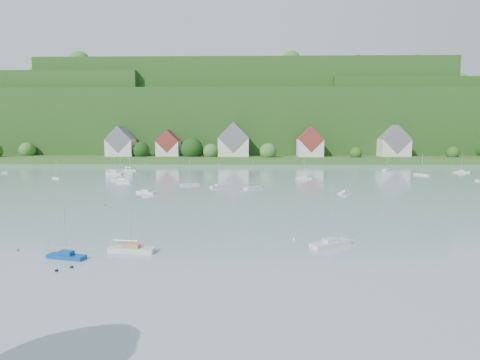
% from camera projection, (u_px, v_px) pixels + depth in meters
% --- Properties ---
extents(far_shore_strip, '(600.00, 60.00, 3.00)m').
position_uv_depth(far_shore_strip, '(226.00, 158.00, 222.32)').
color(far_shore_strip, '#2E5821').
rests_on(far_shore_strip, ground).
extents(forested_ridge, '(620.00, 181.22, 69.89)m').
position_uv_depth(forested_ridge, '(232.00, 122.00, 287.78)').
color(forested_ridge, '#194014').
rests_on(forested_ridge, ground).
extents(village_building_0, '(14.00, 10.40, 16.00)m').
position_uv_depth(village_building_0, '(121.00, 144.00, 209.77)').
color(village_building_0, beige).
rests_on(village_building_0, far_shore_strip).
extents(village_building_1, '(12.00, 9.36, 14.00)m').
position_uv_depth(village_building_1, '(168.00, 145.00, 211.25)').
color(village_building_1, beige).
rests_on(village_building_1, far_shore_strip).
extents(village_building_2, '(16.00, 11.44, 18.00)m').
position_uv_depth(village_building_2, '(234.00, 142.00, 209.24)').
color(village_building_2, beige).
rests_on(village_building_2, far_shore_strip).
extents(village_building_3, '(13.00, 10.40, 15.50)m').
position_uv_depth(village_building_3, '(310.00, 144.00, 206.40)').
color(village_building_3, beige).
rests_on(village_building_3, far_shore_strip).
extents(village_building_4, '(15.00, 10.40, 16.50)m').
position_uv_depth(village_building_4, '(394.00, 144.00, 209.27)').
color(village_building_4, beige).
rests_on(village_building_4, far_shore_strip).
extents(near_sailboat_1, '(5.19, 2.56, 6.75)m').
position_uv_depth(near_sailboat_1, '(66.00, 255.00, 49.59)').
color(near_sailboat_1, navy).
rests_on(near_sailboat_1, ground).
extents(near_sailboat_2, '(6.37, 2.57, 8.36)m').
position_uv_depth(near_sailboat_2, '(132.00, 249.00, 52.30)').
color(near_sailboat_2, silver).
rests_on(near_sailboat_2, ground).
extents(near_sailboat_3, '(6.29, 4.87, 8.53)m').
position_uv_depth(near_sailboat_3, '(330.00, 243.00, 55.06)').
color(near_sailboat_3, silver).
rests_on(near_sailboat_3, ground).
extents(mooring_buoy_0, '(0.41, 0.41, 0.41)m').
position_uv_depth(mooring_buoy_0, '(17.00, 251.00, 52.90)').
color(mooring_buoy_0, orange).
rests_on(mooring_buoy_0, ground).
extents(mooring_buoy_1, '(0.38, 0.38, 0.38)m').
position_uv_depth(mooring_buoy_1, '(294.00, 240.00, 58.13)').
color(mooring_buoy_1, silver).
rests_on(mooring_buoy_1, ground).
extents(mooring_buoy_2, '(0.43, 0.43, 0.43)m').
position_uv_depth(mooring_buoy_2, '(384.00, 213.00, 77.33)').
color(mooring_buoy_2, orange).
rests_on(mooring_buoy_2, ground).
extents(mooring_buoy_3, '(0.43, 0.43, 0.43)m').
position_uv_depth(mooring_buoy_3, '(104.00, 205.00, 85.75)').
color(mooring_buoy_3, orange).
rests_on(mooring_buoy_3, ground).
extents(mooring_buoy_4, '(0.46, 0.46, 0.46)m').
position_uv_depth(mooring_buoy_4, '(326.00, 247.00, 54.74)').
color(mooring_buoy_4, silver).
rests_on(mooring_buoy_4, ground).
extents(duck_pair, '(1.66, 1.48, 0.32)m').
position_uv_depth(duck_pair, '(64.00, 269.00, 45.62)').
color(duck_pair, black).
rests_on(duck_pair, ground).
extents(far_sailboat_cluster, '(198.00, 69.37, 8.71)m').
position_uv_depth(far_sailboat_cluster, '(238.00, 177.00, 135.28)').
color(far_sailboat_cluster, silver).
rests_on(far_sailboat_cluster, ground).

